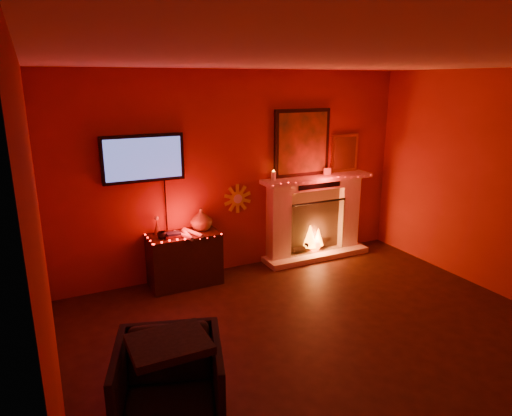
{
  "coord_description": "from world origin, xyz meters",
  "views": [
    {
      "loc": [
        -2.48,
        -3.05,
        2.56
      ],
      "look_at": [
        -0.15,
        1.7,
        1.08
      ],
      "focal_mm": 32.0,
      "sensor_mm": 36.0,
      "label": 1
    }
  ],
  "objects": [
    {
      "name": "fireplace",
      "position": [
        1.14,
        2.39,
        0.72
      ],
      "size": [
        1.72,
        0.4,
        2.18
      ],
      "color": "#F2DECB",
      "rests_on": "floor"
    },
    {
      "name": "sunburst_clock",
      "position": [
        -0.05,
        2.48,
        1.0
      ],
      "size": [
        0.4,
        0.03,
        0.4
      ],
      "color": "gold",
      "rests_on": "room"
    },
    {
      "name": "tv",
      "position": [
        -1.3,
        2.45,
        1.65
      ],
      "size": [
        1.0,
        0.07,
        1.24
      ],
      "color": "black",
      "rests_on": "room"
    },
    {
      "name": "armchair",
      "position": [
        -1.78,
        -0.16,
        0.36
      ],
      "size": [
        0.98,
        0.99,
        0.73
      ],
      "primitive_type": "imported",
      "rotation": [
        0.0,
        0.0,
        -0.3
      ],
      "color": "black",
      "rests_on": "floor"
    },
    {
      "name": "room",
      "position": [
        0.0,
        0.0,
        1.35
      ],
      "size": [
        5.0,
        5.0,
        5.0
      ],
      "color": "black",
      "rests_on": "ground"
    },
    {
      "name": "console_table",
      "position": [
        -0.88,
        2.26,
        0.39
      ],
      "size": [
        0.9,
        0.53,
        0.98
      ],
      "color": "black",
      "rests_on": "floor"
    }
  ]
}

